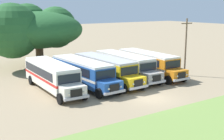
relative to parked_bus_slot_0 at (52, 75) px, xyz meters
name	(u,v)px	position (x,y,z in m)	size (l,w,h in m)	color
ground_plane	(151,98)	(6.41, -8.00, -1.58)	(220.00, 220.00, 0.00)	#937F60
parked_bus_slot_0	(52,75)	(0.00, 0.00, 0.00)	(3.02, 10.88, 2.82)	silver
parked_bus_slot_1	(83,72)	(3.39, -0.40, 0.00)	(2.95, 10.87, 2.82)	#23519E
parked_bus_slot_2	(105,68)	(6.34, -0.29, 0.00)	(2.95, 10.87, 2.82)	yellow
parked_bus_slot_3	(125,65)	(9.49, 0.21, 0.00)	(2.89, 10.86, 2.82)	#9E9993
parked_bus_slot_4	(149,63)	(12.75, -0.30, 0.00)	(2.95, 10.87, 2.82)	orange
broad_shade_tree	(34,29)	(3.18, 13.37, 3.76)	(13.96, 13.13, 8.94)	brown
utility_pole	(186,45)	(16.33, -3.00, 2.19)	(1.80, 0.20, 7.04)	brown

